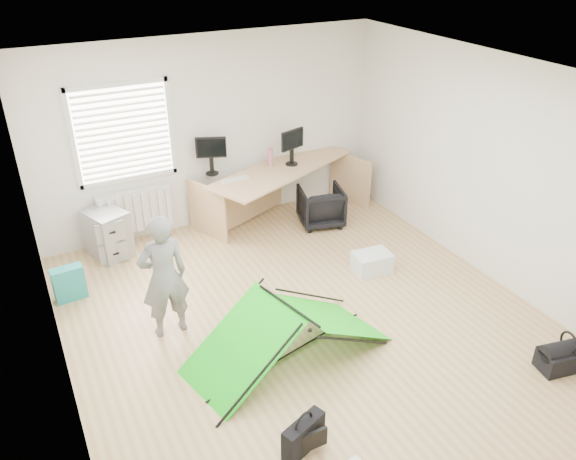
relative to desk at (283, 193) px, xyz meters
name	(u,v)px	position (x,y,z in m)	size (l,w,h in m)	color
ground	(304,319)	(-0.90, -2.32, -0.41)	(5.50, 5.50, 0.00)	tan
back_wall	(211,133)	(-0.90, 0.43, 0.94)	(5.00, 0.02, 2.70)	silver
window	(123,133)	(-2.10, 0.39, 1.14)	(1.20, 0.06, 1.20)	silver
radiator	(135,211)	(-2.10, 0.35, 0.04)	(1.00, 0.12, 0.60)	silver
desk	(283,193)	(0.00, 0.00, 0.00)	(2.40, 0.76, 0.82)	tan
filing_cabinet	(108,234)	(-2.55, 0.10, -0.08)	(0.42, 0.56, 0.65)	#939598
monitor_left	(211,161)	(-0.99, 0.24, 0.61)	(0.42, 0.09, 0.40)	black
monitor_right	(292,152)	(0.17, 0.05, 0.61)	(0.41, 0.09, 0.39)	black
keyboard	(235,179)	(-0.78, -0.10, 0.42)	(0.40, 0.13, 0.02)	beige
thermos	(270,157)	(-0.13, 0.13, 0.55)	(0.08, 0.08, 0.27)	#B5657B
office_chair	(321,206)	(0.42, -0.42, -0.13)	(0.61, 0.63, 0.57)	black
person	(164,277)	(-2.31, -1.83, 0.30)	(0.52, 0.34, 1.42)	slate
kite	(289,331)	(-1.34, -2.78, -0.09)	(2.05, 0.89, 0.64)	#14D316
storage_crate	(372,262)	(0.34, -1.85, -0.28)	(0.47, 0.33, 0.26)	silver
tote_bag	(69,284)	(-3.18, -0.70, -0.20)	(0.36, 0.16, 0.42)	teal
laptop_bag	(303,436)	(-1.78, -3.88, -0.25)	(0.42, 0.13, 0.32)	black
duffel_bag	(564,358)	(1.02, -4.20, -0.30)	(0.52, 0.26, 0.23)	black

